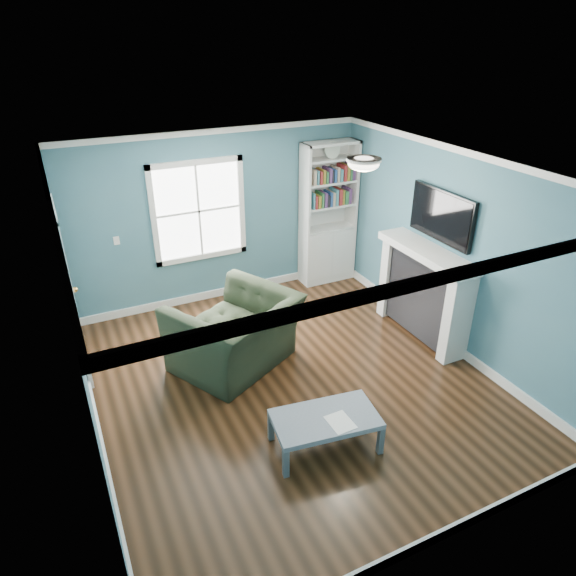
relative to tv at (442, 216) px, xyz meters
name	(u,v)px	position (x,y,z in m)	size (l,w,h in m)	color
floor	(292,381)	(-2.20, -0.20, -1.72)	(5.00, 5.00, 0.00)	black
room_walls	(292,263)	(-2.20, -0.20, -0.14)	(5.00, 5.00, 5.00)	#38677C
trim	(292,292)	(-2.20, -0.20, -0.49)	(4.50, 5.00, 2.60)	white
window	(199,211)	(-2.50, 2.29, -0.27)	(1.40, 0.06, 1.50)	white
bookshelf	(327,227)	(-0.43, 2.10, -0.80)	(0.90, 0.35, 2.31)	silver
fireplace	(424,294)	(-0.12, 0.00, -1.09)	(0.44, 1.58, 1.30)	black
tv	(442,216)	(0.00, 0.00, 0.00)	(0.06, 1.10, 0.65)	black
door	(70,292)	(-4.42, 1.20, -0.65)	(0.12, 0.98, 2.17)	silver
ceiling_fixture	(364,163)	(-1.30, -0.10, 0.82)	(0.38, 0.38, 0.15)	white
light_switch	(117,241)	(-3.70, 2.28, -0.52)	(0.08, 0.01, 0.12)	white
recliner	(234,322)	(-2.68, 0.44, -1.11)	(1.41, 0.91, 1.23)	#232B1B
coffee_table	(325,421)	(-2.37, -1.31, -1.39)	(1.13, 0.72, 0.38)	#4C555C
paper_sheet	(340,422)	(-2.28, -1.44, -1.34)	(0.23, 0.29, 0.00)	white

